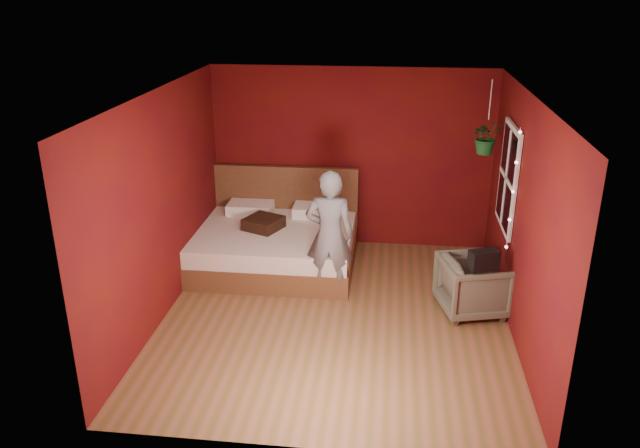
{
  "coord_description": "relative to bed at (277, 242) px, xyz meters",
  "views": [
    {
      "loc": [
        0.57,
        -6.43,
        3.72
      ],
      "look_at": [
        -0.23,
        0.4,
        1.0
      ],
      "focal_mm": 35.0,
      "sensor_mm": 36.0,
      "label": 1
    }
  ],
  "objects": [
    {
      "name": "room_walls",
      "position": [
        0.95,
        -1.39,
        1.37
      ],
      "size": [
        4.04,
        4.54,
        2.62
      ],
      "color": "#5E1309",
      "rests_on": "ground"
    },
    {
      "name": "window",
      "position": [
        2.92,
        -0.49,
        1.19
      ],
      "size": [
        0.05,
        0.97,
        1.27
      ],
      "color": "white",
      "rests_on": "room_walls"
    },
    {
      "name": "hanging_plant",
      "position": [
        2.68,
        -0.12,
        1.6
      ],
      "size": [
        0.45,
        0.41,
        0.91
      ],
      "color": "silver",
      "rests_on": "room_walls"
    },
    {
      "name": "throw_pillow",
      "position": [
        -0.17,
        -0.08,
        0.31
      ],
      "size": [
        0.58,
        0.58,
        0.16
      ],
      "primitive_type": "cube",
      "rotation": [
        0.0,
        0.0,
        -0.42
      ],
      "color": "#321C10",
      "rests_on": "bed"
    },
    {
      "name": "person",
      "position": [
        0.82,
        -0.89,
        0.51
      ],
      "size": [
        0.6,
        0.4,
        1.63
      ],
      "primitive_type": "imported",
      "rotation": [
        0.0,
        0.0,
        3.12
      ],
      "color": "slate",
      "rests_on": "ground"
    },
    {
      "name": "floor",
      "position": [
        0.95,
        -1.39,
        -0.31
      ],
      "size": [
        4.5,
        4.5,
        0.0
      ],
      "primitive_type": "plane",
      "color": "brown",
      "rests_on": "ground"
    },
    {
      "name": "armchair",
      "position": [
        2.55,
        -1.09,
        0.04
      ],
      "size": [
        0.91,
        0.9,
        0.68
      ],
      "primitive_type": "imported",
      "rotation": [
        0.0,
        0.0,
        1.83
      ],
      "color": "#595847",
      "rests_on": "ground"
    },
    {
      "name": "fairy_lights",
      "position": [
        2.89,
        -1.02,
        1.19
      ],
      "size": [
        0.04,
        0.04,
        1.45
      ],
      "color": "silver",
      "rests_on": "room_walls"
    },
    {
      "name": "bed",
      "position": [
        0.0,
        0.0,
        0.0
      ],
      "size": [
        2.13,
        1.81,
        1.17
      ],
      "color": "brown",
      "rests_on": "ground"
    },
    {
      "name": "handbag",
      "position": [
        2.59,
        -1.36,
        0.49
      ],
      "size": [
        0.35,
        0.26,
        0.23
      ],
      "primitive_type": "cube",
      "rotation": [
        0.0,
        0.0,
        0.37
      ],
      "color": "black",
      "rests_on": "armchair"
    }
  ]
}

